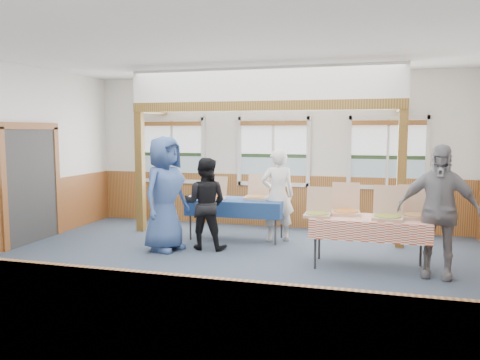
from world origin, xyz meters
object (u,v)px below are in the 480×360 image
(table_left, at_px, (236,202))
(woman_white, at_px, (278,195))
(table_right, at_px, (369,222))
(person_grey, at_px, (438,211))
(man_blue, at_px, (165,194))
(woman_black, at_px, (205,203))

(table_left, height_order, woman_white, woman_white)
(table_right, relative_size, person_grey, 1.00)
(man_blue, xyz_separation_m, person_grey, (4.25, -0.33, -0.05))
(woman_white, distance_m, person_grey, 2.97)
(table_left, distance_m, person_grey, 3.63)
(woman_black, bearing_deg, table_left, -112.64)
(table_left, relative_size, woman_black, 1.17)
(table_left, xyz_separation_m, woman_black, (-0.32, -0.85, 0.09))
(table_right, relative_size, woman_black, 1.17)
(man_blue, bearing_deg, woman_black, -49.47)
(table_right, distance_m, woman_black, 2.76)
(table_left, bearing_deg, table_right, -32.44)
(table_left, height_order, woman_black, woman_black)
(woman_white, relative_size, person_grey, 0.92)
(person_grey, bearing_deg, woman_white, 160.47)
(man_blue, bearing_deg, person_grey, -78.43)
(woman_white, bearing_deg, person_grey, 127.64)
(woman_white, height_order, person_grey, person_grey)
(woman_white, height_order, man_blue, man_blue)
(table_left, height_order, man_blue, man_blue)
(man_blue, bearing_deg, table_right, -76.47)
(table_left, xyz_separation_m, person_grey, (3.32, -1.46, 0.23))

